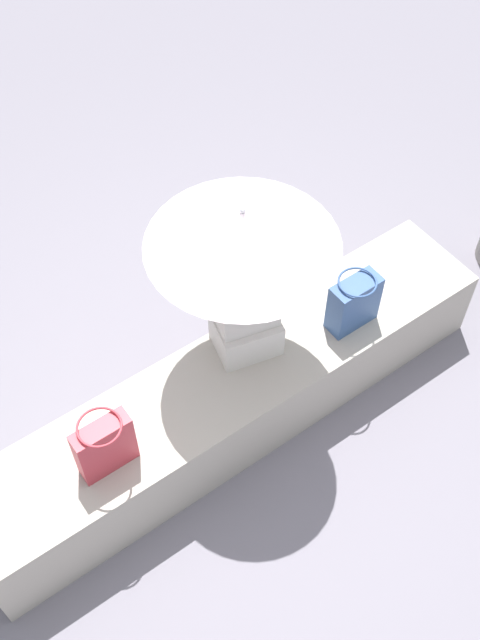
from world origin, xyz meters
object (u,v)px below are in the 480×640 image
(person_seated, at_px, (246,301))
(parasol, at_px, (243,229))
(tote_bag_canvas, at_px, (105,446))
(handbag_black, at_px, (354,302))

(person_seated, bearing_deg, parasol, -165.22)
(parasol, xyz_separation_m, tote_bag_canvas, (-0.95, -0.19, -0.76))
(tote_bag_canvas, bearing_deg, handbag_black, -0.77)
(person_seated, distance_m, handbag_black, 0.66)
(person_seated, xyz_separation_m, handbag_black, (0.58, -0.22, -0.21))
(parasol, distance_m, tote_bag_canvas, 1.24)
(handbag_black, relative_size, tote_bag_canvas, 0.95)
(person_seated, distance_m, tote_bag_canvas, 1.03)
(parasol, relative_size, handbag_black, 3.07)
(person_seated, xyz_separation_m, parasol, (-0.03, -0.01, 0.56))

